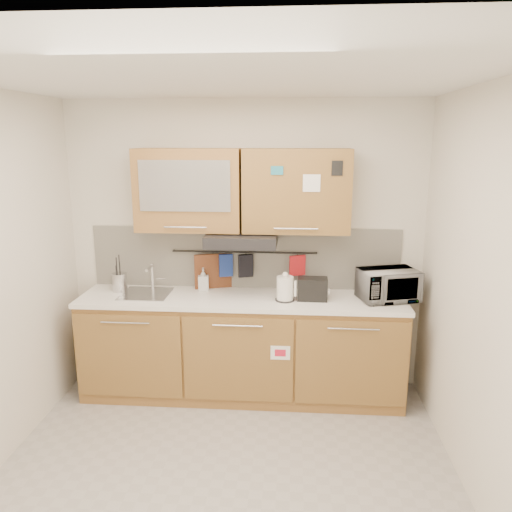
# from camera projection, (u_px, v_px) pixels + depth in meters

# --- Properties ---
(floor) EXTENTS (3.20, 3.20, 0.00)m
(floor) POSITION_uv_depth(u_px,v_px,m) (224.00, 480.00, 3.39)
(floor) COLOR #9E9993
(floor) RESTS_ON ground
(ceiling) EXTENTS (3.20, 3.20, 0.00)m
(ceiling) POSITION_uv_depth(u_px,v_px,m) (218.00, 76.00, 2.79)
(ceiling) COLOR white
(ceiling) RESTS_ON wall_back
(wall_back) EXTENTS (3.20, 0.00, 3.20)m
(wall_back) POSITION_uv_depth(u_px,v_px,m) (245.00, 247.00, 4.54)
(wall_back) COLOR silver
(wall_back) RESTS_ON ground
(wall_right) EXTENTS (0.00, 3.00, 3.00)m
(wall_right) POSITION_uv_depth(u_px,v_px,m) (487.00, 304.00, 2.97)
(wall_right) COLOR silver
(wall_right) RESTS_ON ground
(base_cabinet) EXTENTS (2.80, 0.64, 0.88)m
(base_cabinet) POSITION_uv_depth(u_px,v_px,m) (242.00, 352.00, 4.45)
(base_cabinet) COLOR #A17239
(base_cabinet) RESTS_ON floor
(countertop) EXTENTS (2.82, 0.62, 0.04)m
(countertop) POSITION_uv_depth(u_px,v_px,m) (241.00, 299.00, 4.33)
(countertop) COLOR white
(countertop) RESTS_ON base_cabinet
(backsplash) EXTENTS (2.80, 0.02, 0.56)m
(backsplash) POSITION_uv_depth(u_px,v_px,m) (245.00, 258.00, 4.55)
(backsplash) COLOR silver
(backsplash) RESTS_ON countertop
(upper_cabinets) EXTENTS (1.82, 0.37, 0.70)m
(upper_cabinets) POSITION_uv_depth(u_px,v_px,m) (242.00, 190.00, 4.25)
(upper_cabinets) COLOR #A17239
(upper_cabinets) RESTS_ON wall_back
(range_hood) EXTENTS (0.60, 0.46, 0.10)m
(range_hood) POSITION_uv_depth(u_px,v_px,m) (242.00, 239.00, 4.27)
(range_hood) COLOR black
(range_hood) RESTS_ON upper_cabinets
(sink) EXTENTS (0.42, 0.40, 0.26)m
(sink) POSITION_uv_depth(u_px,v_px,m) (146.00, 294.00, 4.41)
(sink) COLOR silver
(sink) RESTS_ON countertop
(utensil_rail) EXTENTS (1.30, 0.02, 0.02)m
(utensil_rail) POSITION_uv_depth(u_px,v_px,m) (244.00, 252.00, 4.50)
(utensil_rail) COLOR black
(utensil_rail) RESTS_ON backsplash
(utensil_crock) EXTENTS (0.15, 0.15, 0.33)m
(utensil_crock) POSITION_uv_depth(u_px,v_px,m) (120.00, 282.00, 4.47)
(utensil_crock) COLOR silver
(utensil_crock) RESTS_ON countertop
(kettle) EXTENTS (0.18, 0.17, 0.25)m
(kettle) POSITION_uv_depth(u_px,v_px,m) (285.00, 289.00, 4.21)
(kettle) COLOR white
(kettle) RESTS_ON countertop
(toaster) EXTENTS (0.25, 0.16, 0.19)m
(toaster) POSITION_uv_depth(u_px,v_px,m) (312.00, 289.00, 4.23)
(toaster) COLOR black
(toaster) RESTS_ON countertop
(microwave) EXTENTS (0.55, 0.44, 0.26)m
(microwave) POSITION_uv_depth(u_px,v_px,m) (388.00, 285.00, 4.22)
(microwave) COLOR #999999
(microwave) RESTS_ON countertop
(soap_bottle) EXTENTS (0.11, 0.11, 0.20)m
(soap_bottle) POSITION_uv_depth(u_px,v_px,m) (203.00, 279.00, 4.50)
(soap_bottle) COLOR #999999
(soap_bottle) RESTS_ON countertop
(cutting_board) EXTENTS (0.33, 0.12, 0.42)m
(cutting_board) POSITION_uv_depth(u_px,v_px,m) (213.00, 276.00, 4.56)
(cutting_board) COLOR brown
(cutting_board) RESTS_ON utensil_rail
(oven_mitt) EXTENTS (0.13, 0.07, 0.20)m
(oven_mitt) POSITION_uv_depth(u_px,v_px,m) (226.00, 265.00, 4.53)
(oven_mitt) COLOR navy
(oven_mitt) RESTS_ON utensil_rail
(dark_pouch) EXTENTS (0.14, 0.08, 0.21)m
(dark_pouch) POSITION_uv_depth(u_px,v_px,m) (246.00, 266.00, 4.51)
(dark_pouch) COLOR black
(dark_pouch) RESTS_ON utensil_rail
(pot_holder) EXTENTS (0.14, 0.08, 0.18)m
(pot_holder) POSITION_uv_depth(u_px,v_px,m) (297.00, 265.00, 4.48)
(pot_holder) COLOR red
(pot_holder) RESTS_ON utensil_rail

